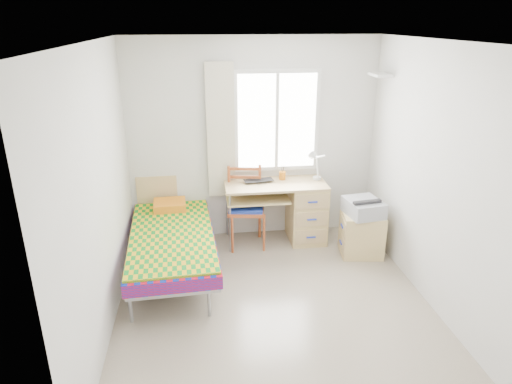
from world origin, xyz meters
TOP-DOWN VIEW (x-y plane):
  - floor at (0.00, 0.00)m, footprint 3.50×3.50m
  - ceiling at (0.00, 0.00)m, footprint 3.50×3.50m
  - wall_back at (0.00, 1.75)m, footprint 3.20×0.00m
  - wall_left at (-1.60, 0.00)m, footprint 0.00×3.50m
  - wall_right at (1.60, 0.00)m, footprint 0.00×3.50m
  - window at (0.30, 1.73)m, footprint 1.10×0.04m
  - curtain at (-0.42, 1.68)m, footprint 0.35×0.05m
  - floating_shelf at (1.49, 1.40)m, footprint 0.20×0.32m
  - bed at (-1.05, 0.88)m, footprint 1.04×2.06m
  - desk at (0.60, 1.46)m, footprint 1.30×0.60m
  - chair at (-0.13, 1.43)m, footprint 0.51×0.51m
  - cabinet at (1.26, 0.97)m, footprint 0.55×0.50m
  - printer at (1.25, 0.94)m, footprint 0.46×0.51m
  - laptop at (0.05, 1.48)m, footprint 0.41×0.29m
  - pen_cup at (0.36, 1.60)m, footprint 0.10×0.10m
  - task_lamp at (0.75, 1.43)m, footprint 0.23×0.33m
  - book at (0.01, 1.43)m, footprint 0.26×0.29m

SIDE VIEW (x-z plane):
  - floor at x=0.00m, z-range 0.00..0.00m
  - cabinet at x=1.26m, z-range 0.00..0.54m
  - bed at x=-1.05m, z-range -0.01..0.86m
  - desk at x=0.60m, z-range 0.03..0.84m
  - chair at x=-0.13m, z-range 0.06..1.09m
  - book at x=0.01m, z-range 0.58..0.60m
  - printer at x=1.25m, z-range 0.54..0.74m
  - laptop at x=0.05m, z-range 0.81..0.84m
  - pen_cup at x=0.36m, z-range 0.81..0.91m
  - task_lamp at x=0.75m, z-range 0.86..1.30m
  - wall_left at x=-1.60m, z-range -0.45..3.05m
  - wall_right at x=1.60m, z-range -0.45..3.05m
  - wall_back at x=0.00m, z-range -0.30..2.90m
  - curtain at x=-0.42m, z-range 0.60..2.30m
  - window at x=0.30m, z-range 0.90..2.20m
  - floating_shelf at x=1.49m, z-range 2.13..2.17m
  - ceiling at x=0.00m, z-range 2.60..2.60m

